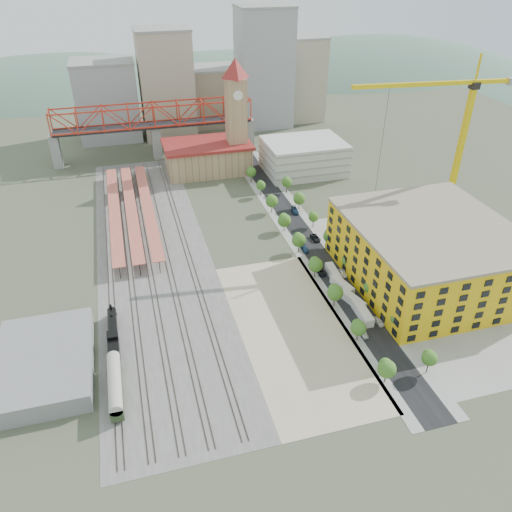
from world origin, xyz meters
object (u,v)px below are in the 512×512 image
object	(u,v)px
site_trailer_a	(363,313)
site_trailer_c	(342,285)
locomotive	(113,332)
tower_crane	(455,126)
clock_tower	(236,106)
site_trailer_d	(333,273)
car_0	(364,333)
site_trailer_b	(353,300)
construction_building	(429,253)
coach	(115,385)

from	to	relation	value
site_trailer_a	site_trailer_c	bearing A→B (deg)	92.25
locomotive	tower_crane	size ratio (longest dim) A/B	0.36
clock_tower	tower_crane	size ratio (longest dim) A/B	0.89
locomotive	site_trailer_d	xyz separation A→B (m)	(66.00, 10.92, -0.71)
locomotive	site_trailer_a	xyz separation A→B (m)	(66.00, -9.44, -0.63)
site_trailer_a	site_trailer_c	distance (m)	13.66
site_trailer_c	tower_crane	bearing A→B (deg)	16.42
tower_crane	locomotive	bearing A→B (deg)	-164.01
clock_tower	locomotive	bearing A→B (deg)	-119.55
clock_tower	car_0	xyz separation A→B (m)	(5.00, -118.77, -28.04)
clock_tower	site_trailer_a	xyz separation A→B (m)	(8.00, -111.74, -27.37)
site_trailer_b	clock_tower	bearing A→B (deg)	78.33
construction_building	locomotive	xyz separation A→B (m)	(-92.00, -2.30, -7.46)
clock_tower	car_0	world-z (taller)	clock_tower
site_trailer_c	site_trailer_b	bearing A→B (deg)	-103.88
clock_tower	site_trailer_d	distance (m)	95.74
clock_tower	coach	size ratio (longest dim) A/B	2.98
site_trailer_c	car_0	size ratio (longest dim) A/B	2.32
construction_building	site_trailer_c	distance (m)	27.32
clock_tower	construction_building	size ratio (longest dim) A/B	1.03
tower_crane	car_0	world-z (taller)	tower_crane
site_trailer_d	car_0	world-z (taller)	site_trailer_d
clock_tower	car_0	distance (m)	122.14
construction_building	site_trailer_c	xyz separation A→B (m)	(-26.00, 1.92, -8.18)
tower_crane	site_trailer_a	xyz separation A→B (m)	(-49.38, -42.51, -34.83)
site_trailer_a	site_trailer_b	distance (m)	6.26
site_trailer_b	site_trailer_a	bearing A→B (deg)	-106.01
tower_crane	site_trailer_b	size ratio (longest dim) A/B	6.58
coach	tower_crane	size ratio (longest dim) A/B	0.30
clock_tower	tower_crane	xyz separation A→B (m)	(57.38, -69.22, 7.46)
coach	tower_crane	world-z (taller)	tower_crane
site_trailer_b	site_trailer_c	distance (m)	7.40
locomotive	site_trailer_c	size ratio (longest dim) A/B	2.33
site_trailer_a	site_trailer_c	size ratio (longest dim) A/B	1.08
locomotive	site_trailer_b	distance (m)	66.08
tower_crane	site_trailer_a	world-z (taller)	tower_crane
construction_building	site_trailer_a	bearing A→B (deg)	-155.70
site_trailer_c	locomotive	bearing A→B (deg)	169.77
site_trailer_a	site_trailer_b	bearing A→B (deg)	92.25
construction_building	site_trailer_b	bearing A→B (deg)	-168.09
clock_tower	site_trailer_c	size ratio (longest dim) A/B	5.79
locomotive	site_trailer_c	bearing A→B (deg)	3.65
clock_tower	site_trailer_a	world-z (taller)	clock_tower
locomotive	site_trailer_c	distance (m)	66.14
locomotive	car_0	world-z (taller)	locomotive
construction_building	tower_crane	xyz separation A→B (m)	(23.38, 30.77, 26.74)
site_trailer_c	construction_building	bearing A→B (deg)	-18.10
car_0	site_trailer_c	bearing A→B (deg)	86.52
construction_building	locomotive	bearing A→B (deg)	-178.57
site_trailer_b	site_trailer_c	bearing A→B (deg)	73.99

